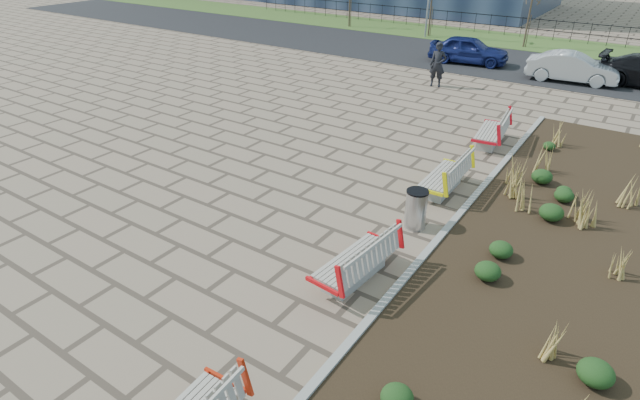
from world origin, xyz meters
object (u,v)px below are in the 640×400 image
Objects in this scene: bench_d at (491,129)px; bench_c at (444,174)px; pedestrian at (438,65)px; litter_bin at (416,209)px; car_blue at (469,50)px; car_silver at (572,67)px; bench_b at (355,258)px.

bench_c is at bearing -96.56° from bench_d.
litter_bin is at bearing -80.83° from pedestrian.
bench_d is at bearing 91.65° from litter_bin.
car_blue is at bearing 82.12° from pedestrian.
car_silver reaches higher than bench_c.
bench_c is 14.85m from car_blue.
bench_b is 1.00× the size of bench_c.
bench_b is 4.63m from bench_c.
car_blue reaches higher than bench_c.
bench_b is 1.00× the size of bench_d.
pedestrian is 6.32m from car_silver.
bench_b is at bearing -94.01° from litter_bin.
bench_b is 0.54× the size of car_silver.
car_silver is at bearing 86.11° from bench_c.
car_blue is (-4.38, 18.82, 0.20)m from bench_b.
car_blue reaches higher than bench_d.
pedestrian reaches higher than litter_bin.
bench_b is 8.62m from bench_d.
bench_c and bench_d have the same top height.
bench_c is 13.44m from car_silver.
car_silver is (0.72, 13.42, 0.16)m from bench_c.
car_silver is at bearing 93.03° from bench_b.
bench_b is 0.53× the size of car_blue.
bench_d is at bearing -63.79° from pedestrian.
bench_d is 0.54× the size of car_silver.
litter_bin is (0.18, 2.51, -0.03)m from bench_b.
car_blue is (-4.38, 14.19, 0.20)m from bench_c.
litter_bin is (0.18, -2.13, -0.03)m from bench_c.
litter_bin is 16.94m from car_blue.
litter_bin is 15.55m from car_silver.
bench_d is at bearing 95.32° from bench_b.
car_blue is at bearing 105.59° from litter_bin.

